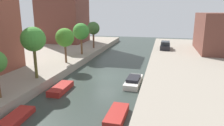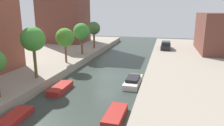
{
  "view_description": "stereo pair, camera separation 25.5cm",
  "coord_description": "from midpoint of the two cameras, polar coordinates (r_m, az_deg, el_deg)",
  "views": [
    {
      "loc": [
        6.85,
        -24.38,
        8.27
      ],
      "look_at": [
        0.03,
        3.2,
        1.05
      ],
      "focal_mm": 33.33,
      "sensor_mm": 36.0,
      "label": 1
    },
    {
      "loc": [
        7.09,
        -24.32,
        8.27
      ],
      "look_at": [
        0.03,
        3.2,
        1.05
      ],
      "focal_mm": 33.33,
      "sensor_mm": 36.0,
      "label": 2
    }
  ],
  "objects": [
    {
      "name": "ground_plane",
      "position": [
        26.65,
        -1.99,
        -3.83
      ],
      "size": [
        84.0,
        84.0,
        0.0
      ],
      "primitive_type": "plane",
      "color": "#2D3833"
    },
    {
      "name": "quay_left",
      "position": [
        33.71,
        -27.35,
        -0.69
      ],
      "size": [
        20.0,
        64.0,
        1.0
      ],
      "primitive_type": "cube",
      "color": "gray",
      "rests_on": "ground_plane"
    },
    {
      "name": "apartment_tower_far",
      "position": [
        50.62,
        -13.69,
        16.53
      ],
      "size": [
        10.0,
        8.08,
        19.23
      ],
      "primitive_type": "cube",
      "color": "brown",
      "rests_on": "quay_left"
    },
    {
      "name": "street_tree_2",
      "position": [
        23.67,
        -21.07,
        6.01
      ],
      "size": [
        2.61,
        2.61,
        5.62
      ],
      "color": "#4F4A23",
      "rests_on": "quay_left"
    },
    {
      "name": "street_tree_3",
      "position": [
        29.96,
        -13.05,
        6.79
      ],
      "size": [
        2.6,
        2.6,
        4.89
      ],
      "color": "brown",
      "rests_on": "quay_left"
    },
    {
      "name": "street_tree_4",
      "position": [
        35.35,
        -8.69,
        8.5
      ],
      "size": [
        2.75,
        2.75,
        5.23
      ],
      "color": "brown",
      "rests_on": "quay_left"
    },
    {
      "name": "street_tree_5",
      "position": [
        41.17,
        -5.34,
        9.41
      ],
      "size": [
        2.49,
        2.49,
        5.13
      ],
      "color": "brown",
      "rests_on": "quay_left"
    },
    {
      "name": "parked_car",
      "position": [
        41.54,
        14.22,
        4.62
      ],
      "size": [
        1.9,
        4.65,
        1.5
      ],
      "color": "black",
      "rests_on": "quay_right"
    },
    {
      "name": "moored_boat_left_1",
      "position": [
        18.19,
        -25.09,
        -13.4
      ],
      "size": [
        1.61,
        3.36,
        0.48
      ],
      "color": "maroon",
      "rests_on": "ground_plane"
    },
    {
      "name": "moored_boat_left_2",
      "position": [
        22.66,
        -14.18,
        -6.8
      ],
      "size": [
        1.52,
        3.7,
        0.6
      ],
      "color": "maroon",
      "rests_on": "ground_plane"
    },
    {
      "name": "moored_boat_right_1",
      "position": [
        16.82,
        0.86,
        -14.11
      ],
      "size": [
        1.41,
        3.53,
        0.56
      ],
      "color": "maroon",
      "rests_on": "ground_plane"
    },
    {
      "name": "moored_boat_right_2",
      "position": [
        23.99,
        5.62,
        -4.99
      ],
      "size": [
        1.7,
        4.56,
        0.92
      ],
      "color": "beige",
      "rests_on": "ground_plane"
    }
  ]
}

